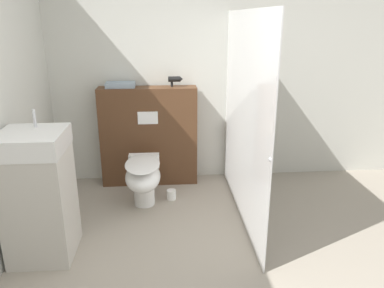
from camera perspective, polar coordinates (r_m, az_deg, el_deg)
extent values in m
cube|color=silver|center=(4.34, -1.37, 10.67)|extent=(8.00, 0.06, 2.50)
cube|color=#51331E|center=(4.31, -6.57, 1.17)|extent=(1.09, 0.23, 1.13)
cube|color=white|center=(4.13, -6.75, 3.97)|extent=(0.22, 0.01, 0.14)
cube|color=silver|center=(3.50, 7.87, 3.73)|extent=(0.01, 1.91, 1.93)
sphere|color=#B2B2B7|center=(2.65, 11.94, -2.30)|extent=(0.04, 0.04, 0.04)
cylinder|color=white|center=(3.94, -7.30, -6.89)|extent=(0.21, 0.21, 0.33)
ellipsoid|color=white|center=(3.77, -7.48, -4.93)|extent=(0.35, 0.57, 0.25)
ellipsoid|color=white|center=(3.72, -7.57, -3.01)|extent=(0.34, 0.56, 0.02)
cube|color=white|center=(4.04, -7.30, -2.55)|extent=(0.32, 0.11, 0.14)
cube|color=beige|center=(3.25, -22.11, -8.53)|extent=(0.48, 0.50, 0.89)
cube|color=white|center=(3.06, -23.30, 0.27)|extent=(0.49, 0.51, 0.16)
cylinder|color=silver|center=(3.14, -22.89, 3.62)|extent=(0.02, 0.02, 0.14)
cylinder|color=black|center=(4.18, -2.73, 9.86)|extent=(0.13, 0.06, 0.06)
cone|color=black|center=(4.18, -1.58, 9.88)|extent=(0.03, 0.05, 0.05)
cylinder|color=black|center=(4.19, -3.09, 9.24)|extent=(0.03, 0.03, 0.08)
cube|color=#8C9EAD|center=(4.21, -10.85, 8.86)|extent=(0.32, 0.18, 0.06)
cylinder|color=white|center=(4.06, -3.16, -7.70)|extent=(0.10, 0.10, 0.10)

